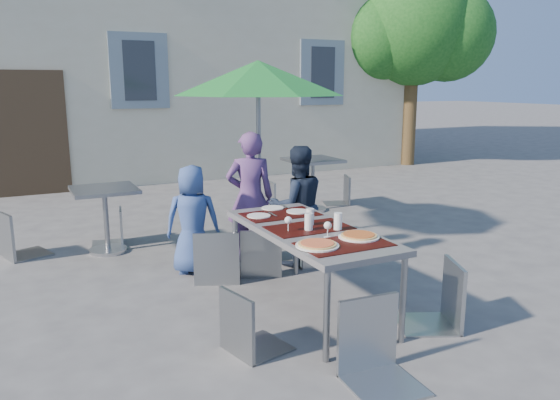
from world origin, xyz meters
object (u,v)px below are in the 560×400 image
bg_chair_r_0 (112,206)px  cafe_table_1 (313,173)px  patio_umbrella (258,80)px  bg_chair_l_0 (12,206)px  pizza_near_right (359,236)px  child_1 (250,197)px  chair_0 (216,224)px  bg_chair_l_1 (276,177)px  dining_table (309,234)px  chair_5 (378,293)px  chair_4 (443,255)px  chair_1 (260,223)px  chair_3 (247,284)px  pizza_near_left (317,245)px  child_0 (193,220)px  cafe_table_0 (105,208)px  chair_2 (319,215)px  bg_chair_r_1 (342,173)px  child_2 (297,206)px

bg_chair_r_0 → cafe_table_1: bg_chair_r_0 is taller
patio_umbrella → bg_chair_l_0: bearing=165.5°
pizza_near_right → child_1: (-0.10, 1.98, -0.04)m
chair_0 → bg_chair_l_1: size_ratio=1.05×
dining_table → patio_umbrella: bearing=77.3°
chair_0 → chair_5: 2.26m
chair_4 → patio_umbrella: bearing=96.8°
chair_1 → chair_3: 1.70m
pizza_near_right → bg_chair_r_0: bearing=112.6°
child_1 → bg_chair_r_0: bearing=-28.0°
chair_3 → cafe_table_1: chair_3 is taller
pizza_near_left → chair_3: size_ratio=0.36×
pizza_near_left → child_1: child_1 is taller
child_0 → child_1: (0.71, 0.13, 0.15)m
chair_1 → dining_table: bearing=-90.1°
chair_3 → cafe_table_0: bearing=99.6°
pizza_near_right → cafe_table_0: size_ratio=0.43×
chair_2 → pizza_near_left: bearing=-121.2°
chair_1 → chair_5: chair_5 is taller
child_0 → patio_umbrella: size_ratio=0.52×
chair_1 → bg_chair_r_1: chair_1 is taller
dining_table → bg_chair_r_1: 4.43m
cafe_table_1 → bg_chair_l_1: (-0.60, 0.07, -0.02)m
bg_chair_l_0 → bg_chair_l_1: 3.70m
bg_chair_l_1 → bg_chair_r_0: bearing=-167.2°
bg_chair_l_1 → bg_chair_r_1: 1.28m
cafe_table_1 → chair_4: bearing=-105.6°
child_0 → cafe_table_0: (-0.70, 1.15, -0.04)m
pizza_near_right → bg_chair_l_1: size_ratio=0.34×
child_0 → bg_chair_l_0: child_0 is taller
chair_0 → bg_chair_l_0: 2.53m
patio_umbrella → bg_chair_r_0: patio_umbrella is taller
chair_3 → chair_2: bearing=45.0°
chair_0 → child_1: bearing=40.7°
cafe_table_0 → cafe_table_1: (3.26, 0.81, 0.05)m
chair_5 → chair_2: bearing=68.8°
child_1 → chair_2: 0.81m
child_0 → chair_0: bearing=131.5°
pizza_near_right → bg_chair_l_0: bearing=127.4°
dining_table → chair_0: size_ratio=1.81×
child_2 → chair_2: child_2 is taller
chair_0 → dining_table: bearing=-65.0°
chair_1 → chair_5: size_ratio=0.92×
dining_table → chair_4: (0.81, -0.77, -0.09)m
cafe_table_1 → cafe_table_0: bearing=-166.1°
bg_chair_l_0 → child_2: bearing=-30.7°
pizza_near_right → chair_1: chair_1 is taller
pizza_near_left → chair_1: 1.56m
child_1 → chair_3: 2.21m
chair_2 → cafe_table_0: 2.53m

